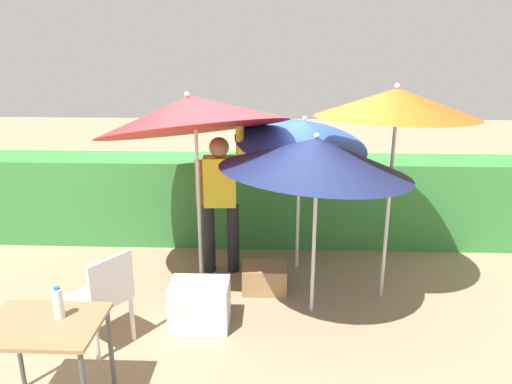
% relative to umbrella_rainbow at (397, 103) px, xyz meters
% --- Properties ---
extents(ground_plane, '(24.00, 24.00, 0.00)m').
position_rel_umbrella_rainbow_xyz_m(ground_plane, '(-1.34, -0.17, -2.04)').
color(ground_plane, '#9E8466').
extents(hedge_row, '(8.00, 0.70, 1.13)m').
position_rel_umbrella_rainbow_xyz_m(hedge_row, '(-1.34, 1.48, -1.48)').
color(hedge_row, '#38843D').
rests_on(hedge_row, ground_plane).
extents(umbrella_rainbow, '(1.56, 1.57, 2.23)m').
position_rel_umbrella_rainbow_xyz_m(umbrella_rainbow, '(0.00, 0.00, 0.00)').
color(umbrella_rainbow, silver).
rests_on(umbrella_rainbow, ground_plane).
extents(umbrella_orange, '(1.81, 1.80, 1.86)m').
position_rel_umbrella_rainbow_xyz_m(umbrella_orange, '(-0.76, -0.33, -0.43)').
color(umbrella_orange, silver).
rests_on(umbrella_orange, ground_plane).
extents(umbrella_yellow, '(2.05, 2.01, 2.40)m').
position_rel_umbrella_rainbow_xyz_m(umbrella_yellow, '(-1.99, 0.18, -0.13)').
color(umbrella_yellow, silver).
rests_on(umbrella_yellow, ground_plane).
extents(umbrella_navy, '(1.54, 1.52, 1.98)m').
position_rel_umbrella_rainbow_xyz_m(umbrella_navy, '(-0.84, 0.66, -0.41)').
color(umbrella_navy, silver).
rests_on(umbrella_navy, ground_plane).
extents(person_vendor, '(0.55, 0.24, 1.88)m').
position_rel_umbrella_rainbow_xyz_m(person_vendor, '(-1.76, 0.51, -1.11)').
color(person_vendor, black).
rests_on(person_vendor, ground_plane).
extents(chair_plastic, '(0.61, 0.61, 0.89)m').
position_rel_umbrella_rainbow_xyz_m(chair_plastic, '(-2.62, -1.00, -1.53)').
color(chair_plastic, silver).
rests_on(chair_plastic, ground_plane).
extents(cooler_box, '(0.55, 0.40, 0.44)m').
position_rel_umbrella_rainbow_xyz_m(cooler_box, '(-1.84, -0.65, -1.82)').
color(cooler_box, silver).
rests_on(cooler_box, ground_plane).
extents(crate_cardboard, '(0.47, 0.36, 0.29)m').
position_rel_umbrella_rainbow_xyz_m(crate_cardboard, '(-1.24, 0.06, -1.90)').
color(crate_cardboard, '#9E7A4C').
rests_on(crate_cardboard, ground_plane).
extents(folding_table, '(0.80, 0.60, 0.75)m').
position_rel_umbrella_rainbow_xyz_m(folding_table, '(-2.74, -1.83, -1.38)').
color(folding_table, '#4C4C51').
rests_on(folding_table, ground_plane).
extents(bottle_water, '(0.07, 0.07, 0.24)m').
position_rel_umbrella_rainbow_xyz_m(bottle_water, '(-2.65, -1.76, -1.18)').
color(bottle_water, silver).
rests_on(bottle_water, folding_table).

